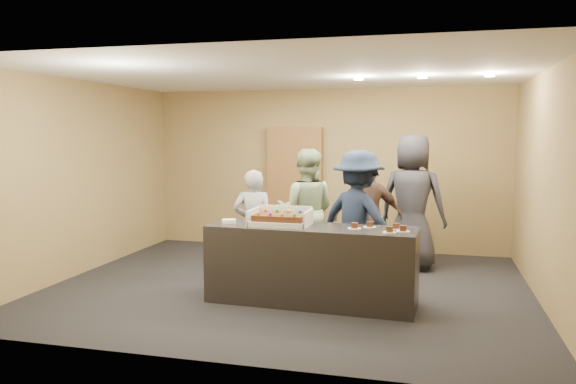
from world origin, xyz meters
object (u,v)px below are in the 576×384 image
(cake_box, at_px, (281,221))
(serving_counter, at_px, (311,265))
(plate_stack, at_px, (229,221))
(person_server_grey, at_px, (253,225))
(storage_cabinet, at_px, (295,188))
(person_brown_extra, at_px, (368,217))
(person_sage_man, at_px, (306,211))
(person_dark_suit, at_px, (412,201))
(person_navy_man, at_px, (358,219))
(sheet_cake, at_px, (280,217))

(cake_box, bearing_deg, serving_counter, -3.92)
(plate_stack, height_order, person_server_grey, person_server_grey)
(cake_box, relative_size, person_server_grey, 0.46)
(storage_cabinet, bearing_deg, serving_counter, -72.82)
(storage_cabinet, height_order, cake_box, storage_cabinet)
(serving_counter, xyz_separation_m, person_brown_extra, (0.48, 1.53, 0.36))
(plate_stack, distance_m, person_brown_extra, 2.13)
(plate_stack, xyz_separation_m, person_sage_man, (0.63, 1.39, -0.05))
(person_sage_man, distance_m, person_dark_suit, 1.57)
(person_server_grey, bearing_deg, person_dark_suit, -166.64)
(person_server_grey, bearing_deg, plate_stack, 71.56)
(plate_stack, bearing_deg, person_server_grey, 87.81)
(person_brown_extra, relative_size, person_dark_suit, 0.82)
(person_sage_man, relative_size, person_navy_man, 1.00)
(sheet_cake, bearing_deg, plate_stack, 179.04)
(serving_counter, distance_m, person_navy_man, 1.02)
(plate_stack, relative_size, person_brown_extra, 0.11)
(person_dark_suit, bearing_deg, person_sage_man, 37.34)
(serving_counter, relative_size, person_sage_man, 1.37)
(person_navy_man, bearing_deg, storage_cabinet, -31.12)
(sheet_cake, xyz_separation_m, person_sage_man, (-0.01, 1.40, -0.12))
(person_server_grey, height_order, person_sage_man, person_sage_man)
(plate_stack, distance_m, person_sage_man, 1.53)
(person_sage_man, bearing_deg, person_server_grey, 35.70)
(sheet_cake, relative_size, person_navy_man, 0.33)
(person_brown_extra, bearing_deg, serving_counter, 56.73)
(person_sage_man, height_order, person_brown_extra, person_sage_man)
(sheet_cake, distance_m, person_navy_man, 1.15)
(person_navy_man, bearing_deg, person_dark_suit, -90.48)
(person_dark_suit, bearing_deg, cake_box, 68.59)
(serving_counter, bearing_deg, storage_cabinet, 109.85)
(serving_counter, relative_size, cake_box, 3.50)
(plate_stack, bearing_deg, person_sage_man, 65.59)
(plate_stack, height_order, person_brown_extra, person_brown_extra)
(person_brown_extra, bearing_deg, storage_cabinet, -62.39)
(serving_counter, distance_m, person_dark_suit, 2.34)
(person_sage_man, xyz_separation_m, person_brown_extra, (0.86, 0.13, -0.07))
(serving_counter, distance_m, sheet_cake, 0.66)
(plate_stack, bearing_deg, sheet_cake, -0.96)
(serving_counter, height_order, sheet_cake, sheet_cake)
(storage_cabinet, distance_m, plate_stack, 3.03)
(serving_counter, xyz_separation_m, storage_cabinet, (-0.94, 3.03, 0.58))
(sheet_cake, xyz_separation_m, person_dark_suit, (1.43, 2.01, -0.01))
(serving_counter, bearing_deg, plate_stack, -177.95)
(plate_stack, distance_m, person_dark_suit, 2.88)
(cake_box, bearing_deg, person_server_grey, 126.32)
(sheet_cake, relative_size, person_brown_extra, 0.36)
(plate_stack, relative_size, person_dark_suit, 0.09)
(cake_box, distance_m, person_dark_suit, 2.45)
(person_dark_suit, bearing_deg, storage_cabinet, -12.73)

